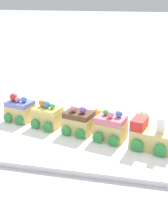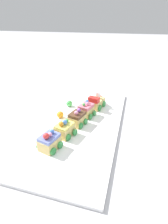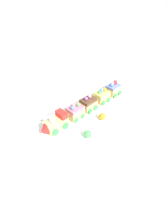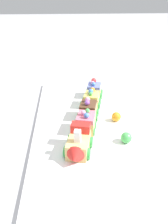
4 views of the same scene
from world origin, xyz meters
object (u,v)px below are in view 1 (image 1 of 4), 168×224
gumball_green (143,118)px  cake_car_strawberry (111,128)px  cake_car_blueberry (20,110)px  cake_train_locomotive (156,138)px  cake_car_chocolate (79,122)px  cake_car_lemon (48,116)px  gumball_orange (98,114)px

gumball_green → cake_car_strawberry: bearing=-122.0°
cake_car_blueberry → gumball_green: (0.33, 0.05, -0.01)m
cake_train_locomotive → cake_car_chocolate: cake_train_locomotive is taller
cake_car_strawberry → gumball_green: bearing=72.1°
cake_car_lemon → cake_car_blueberry: cake_car_blueberry is taller
cake_train_locomotive → cake_car_chocolate: (-0.19, 0.05, 0.00)m
cake_car_chocolate → cake_car_lemon: bearing=180.0°
cake_car_lemon → gumball_orange: size_ratio=2.61×
cake_car_lemon → cake_car_blueberry: 0.09m
cake_train_locomotive → cake_car_blueberry: (-0.36, 0.09, 0.00)m
cake_car_chocolate → cake_car_blueberry: size_ratio=1.00×
cake_car_strawberry → gumball_green: size_ratio=2.58×
cake_car_blueberry → gumball_green: size_ratio=2.58×
cake_car_chocolate → gumball_orange: 0.10m
cake_car_blueberry → gumball_green: 0.33m
cake_car_strawberry → gumball_green: cake_car_strawberry is taller
cake_car_strawberry → gumball_orange: cake_car_strawberry is taller
gumball_orange → cake_car_blueberry: bearing=-167.2°
cake_car_chocolate → cake_car_blueberry: bearing=-180.0°
cake_car_blueberry → cake_car_lemon: bearing=0.1°
cake_car_blueberry → gumball_orange: cake_car_blueberry is taller
gumball_green → cake_train_locomotive: bearing=-76.2°
cake_train_locomotive → cake_car_chocolate: bearing=-180.0°
cake_train_locomotive → gumball_orange: (-0.16, 0.14, -0.01)m
cake_car_lemon → gumball_orange: cake_car_lemon is taller
cake_car_lemon → cake_car_blueberry: bearing=-179.9°
cake_train_locomotive → cake_car_lemon: size_ratio=1.54×
cake_train_locomotive → cake_car_chocolate: 0.19m
cake_car_strawberry → cake_car_chocolate: cake_car_strawberry is taller
cake_car_strawberry → gumball_orange: (-0.05, 0.11, -0.01)m
gumball_green → gumball_orange: same height
cake_car_lemon → cake_car_strawberry: bearing=0.1°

